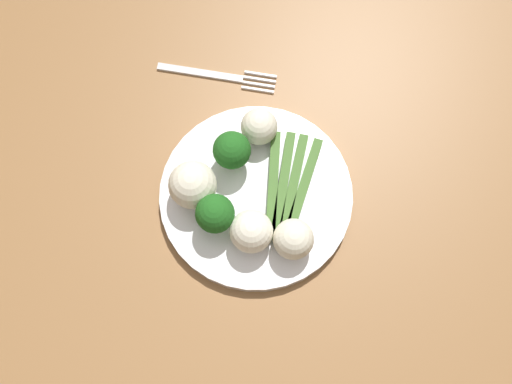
{
  "coord_description": "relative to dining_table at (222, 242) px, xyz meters",
  "views": [
    {
      "loc": [
        0.2,
        0.03,
        1.46
      ],
      "look_at": [
        -0.03,
        0.05,
        0.76
      ],
      "focal_mm": 41.48,
      "sensor_mm": 36.0,
      "label": 1
    }
  ],
  "objects": [
    {
      "name": "cauliflower_front",
      "position": [
        -0.11,
        0.06,
        0.13
      ],
      "size": [
        0.05,
        0.05,
        0.05
      ],
      "primitive_type": "sphere",
      "color": "silver",
      "rests_on": "plate"
    },
    {
      "name": "cauliflower_mid",
      "position": [
        0.04,
        0.09,
        0.13
      ],
      "size": [
        0.05,
        0.05,
        0.05
      ],
      "primitive_type": "sphere",
      "color": "silver",
      "rests_on": "plate"
    },
    {
      "name": "broccoli_left",
      "position": [
        0.0,
        0.0,
        0.14
      ],
      "size": [
        0.05,
        0.05,
        0.06
      ],
      "color": "#4C7F2B",
      "rests_on": "plate"
    },
    {
      "name": "dining_table",
      "position": [
        0.0,
        0.0,
        0.0
      ],
      "size": [
        1.48,
        0.97,
        0.74
      ],
      "color": "olive",
      "rests_on": "ground_plane"
    },
    {
      "name": "ground_plane",
      "position": [
        0.0,
        0.0,
        -0.66
      ],
      "size": [
        6.0,
        6.0,
        0.02
      ],
      "primitive_type": "cube",
      "color": "tan"
    },
    {
      "name": "plate",
      "position": [
        -0.03,
        0.05,
        0.1
      ],
      "size": [
        0.24,
        0.24,
        0.01
      ],
      "primitive_type": "cylinder",
      "color": "white",
      "rests_on": "dining_table"
    },
    {
      "name": "asparagus_bundle",
      "position": [
        -0.04,
        0.09,
        0.11
      ],
      "size": [
        0.15,
        0.09,
        0.01
      ],
      "rotation": [
        0.0,
        0.0,
        2.85
      ],
      "color": "#3D6626",
      "rests_on": "plate"
    },
    {
      "name": "cauliflower_edge",
      "position": [
        -0.04,
        -0.02,
        0.14
      ],
      "size": [
        0.06,
        0.06,
        0.06
      ],
      "primitive_type": "sphere",
      "color": "silver",
      "rests_on": "plate"
    },
    {
      "name": "fork",
      "position": [
        -0.21,
        0.02,
        0.09
      ],
      "size": [
        0.06,
        0.16,
        0.0
      ],
      "rotation": [
        0.0,
        0.0,
        1.3
      ],
      "color": "silver",
      "rests_on": "dining_table"
    },
    {
      "name": "broccoli_right",
      "position": [
        -0.08,
        0.03,
        0.14
      ],
      "size": [
        0.05,
        0.05,
        0.06
      ],
      "color": "#4C7F2B",
      "rests_on": "plate"
    },
    {
      "name": "cauliflower_near_fork",
      "position": [
        0.02,
        0.04,
        0.13
      ],
      "size": [
        0.05,
        0.05,
        0.05
      ],
      "primitive_type": "sphere",
      "color": "white",
      "rests_on": "plate"
    }
  ]
}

